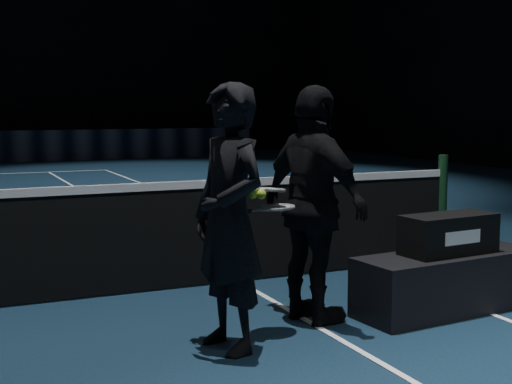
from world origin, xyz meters
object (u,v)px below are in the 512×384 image
Objects in this scene: racket_bag at (448,234)px; player_bench at (447,282)px; racket_upper at (268,189)px; tennis_balls at (256,192)px; racket_lower at (277,207)px; player_a at (229,218)px; player_b at (314,205)px.

player_bench is at bearing 0.00° from racket_bag.
player_bench is 2.26× the size of racket_upper.
racket_upper is 0.15m from tennis_balls.
player_bench is 1.82m from tennis_balls.
racket_upper reaches higher than racket_lower.
racket_lower is at bearing 19.38° from tennis_balls.
player_a is 14.62× the size of tennis_balls.
tennis_balls is (-1.64, -0.01, 0.80)m from player_bench.
player_a is (-1.88, -0.11, 0.26)m from racket_bag.
racket_lower is 0.23m from tennis_balls.
player_b reaches higher than player_bench.
player_b reaches higher than tennis_balls.
player_a reaches higher than racket_bag.
racket_lower is at bearing 97.24° from player_b.
player_a reaches higher than racket_lower.
player_b is at bearing -0.00° from racket_lower.
racket_upper is (0.36, 0.18, 0.15)m from player_a.
racket_lower is at bearing -42.66° from racket_upper.
tennis_balls reaches higher than player_bench.
racket_bag is (0.00, 0.00, 0.38)m from player_bench.
racket_lower is 0.14m from racket_upper.
player_bench is 0.38m from racket_bag.
racket_lower is (0.42, 0.16, 0.03)m from player_a.
player_b is at bearing -9.08° from racket_upper.
tennis_balls reaches higher than racket_bag.
racket_lower is 5.67× the size of tennis_balls.
racket_bag is 0.44× the size of player_b.
racket_lower is 1.00× the size of racket_upper.
player_a is 2.58× the size of racket_lower.
player_b is at bearing 164.70° from player_bench.
racket_bag is 1.57m from racket_upper.
player_a reaches higher than racket_upper.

